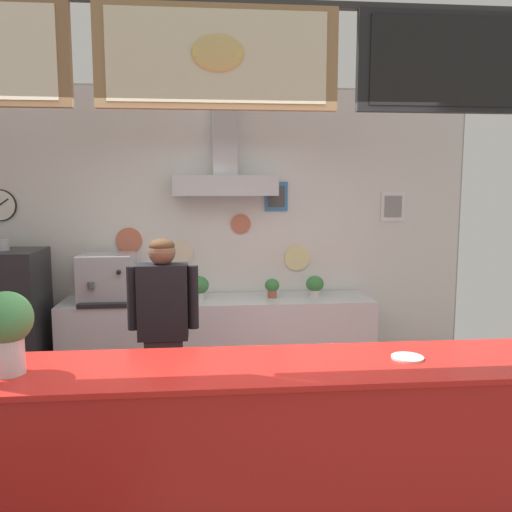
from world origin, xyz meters
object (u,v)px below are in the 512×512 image
potted_sage (272,287)px  potted_thyme (315,285)px  condiment_plate (407,357)px  shop_worker (164,338)px  espresso_machine (107,278)px  basil_vase (6,329)px  potted_basil (199,286)px  pizza_oven (6,328)px

potted_sage → potted_thyme: potted_thyme is taller
potted_sage → condiment_plate: potted_sage is taller
potted_thyme → shop_worker: bearing=-137.5°
espresso_machine → condiment_plate: (2.07, -2.38, -0.07)m
shop_worker → basil_vase: bearing=59.9°
espresso_machine → potted_sage: 1.61m
potted_basil → potted_thyme: potted_basil is taller
espresso_machine → potted_thyme: espresso_machine is taller
pizza_oven → potted_basil: (1.78, 0.18, 0.33)m
shop_worker → condiment_plate: 1.84m
pizza_oven → condiment_plate: size_ratio=8.76×
potted_thyme → condiment_plate: bearing=-89.5°
pizza_oven → shop_worker: shop_worker is taller
potted_sage → potted_basil: bearing=-179.1°
shop_worker → potted_basil: (0.24, 1.26, 0.15)m
condiment_plate → pizza_oven: bearing=143.3°
espresso_machine → basil_vase: 2.43m
pizza_oven → basil_vase: bearing=-69.4°
shop_worker → espresso_machine: (-0.63, 1.24, 0.25)m
potted_basil → espresso_machine: bearing=-178.9°
condiment_plate → basil_vase: (-2.12, -0.05, 0.23)m
basil_vase → shop_worker: bearing=60.0°
espresso_machine → potted_sage: espresso_machine is taller
pizza_oven → espresso_machine: (0.90, 0.17, 0.42)m
potted_basil → potted_thyme: bearing=1.8°
basil_vase → condiment_plate: bearing=1.3°
condiment_plate → basil_vase: bearing=-178.7°
potted_sage → pizza_oven: bearing=-175.5°
potted_thyme → basil_vase: bearing=-130.2°
condiment_plate → basil_vase: size_ratio=0.42×
shop_worker → espresso_machine: 1.41m
shop_worker → pizza_oven: bearing=-35.0°
shop_worker → potted_sage: 1.60m
espresso_machine → basil_vase: bearing=-91.3°
pizza_oven → shop_worker: size_ratio=0.94×
espresso_machine → potted_basil: 0.88m
shop_worker → condiment_plate: (1.43, -1.14, 0.18)m
potted_basil → basil_vase: size_ratio=0.54×
potted_sage → potted_thyme: 0.44m
shop_worker → potted_thyme: bearing=-137.6°
potted_basil → condiment_plate: (1.19, -2.40, 0.03)m
potted_thyme → condiment_plate: size_ratio=1.19×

